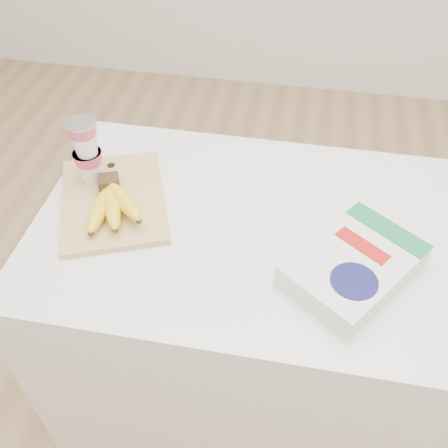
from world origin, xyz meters
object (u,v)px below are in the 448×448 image
object	(u,v)px
yogurt_stack	(86,150)
cereal_box	(354,266)
table	(248,319)
cutting_board	(113,200)
bananas	(112,203)

from	to	relation	value
yogurt_stack	cereal_box	size ratio (longest dim) A/B	0.51
table	cereal_box	size ratio (longest dim) A/B	3.05
table	yogurt_stack	distance (m)	0.65
cutting_board	yogurt_stack	world-z (taller)	yogurt_stack
table	bananas	distance (m)	0.54
cereal_box	yogurt_stack	bearing A→B (deg)	-159.24
cutting_board	yogurt_stack	bearing A→B (deg)	121.07
yogurt_stack	cereal_box	bearing A→B (deg)	-15.52
cereal_box	bananas	bearing A→B (deg)	-151.99
bananas	cereal_box	bearing A→B (deg)	-8.26
yogurt_stack	cereal_box	world-z (taller)	yogurt_stack
yogurt_stack	table	bearing A→B (deg)	-9.31
table	cereal_box	world-z (taller)	cereal_box
cutting_board	yogurt_stack	size ratio (longest dim) A/B	1.94
table	bananas	world-z (taller)	bananas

